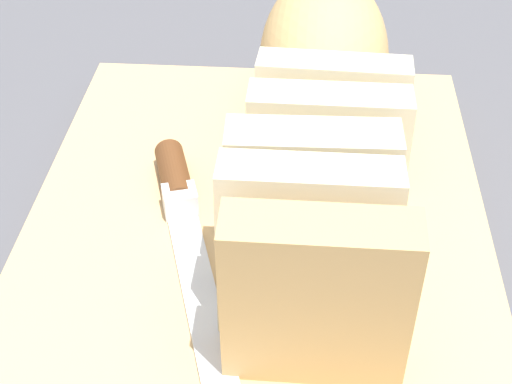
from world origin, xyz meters
TOP-DOWN VIEW (x-y plane):
  - ground_plane at (0.00, 0.00)m, footprint 3.00×3.00m
  - cutting_board at (0.00, 0.00)m, footprint 0.44×0.32m
  - bread_loaf at (-0.07, 0.04)m, footprint 0.39×0.12m
  - bread_knife at (-0.00, -0.05)m, footprint 0.27×0.09m
  - crumb_near_knife at (-0.00, -0.02)m, footprint 0.00×0.00m
  - crumb_near_loaf at (-0.01, -0.02)m, footprint 0.01×0.01m
  - crumb_stray_left at (-0.06, 0.02)m, footprint 0.00×0.00m
  - crumb_stray_right at (0.02, 0.03)m, footprint 0.00×0.00m

SIDE VIEW (x-z plane):
  - ground_plane at x=0.00m, z-range 0.00..0.00m
  - cutting_board at x=0.00m, z-range 0.00..0.02m
  - crumb_stray_left at x=-0.06m, z-range 0.02..0.02m
  - crumb_near_knife at x=0.00m, z-range 0.02..0.03m
  - crumb_stray_right at x=0.02m, z-range 0.02..0.03m
  - crumb_near_loaf at x=-0.01m, z-range 0.02..0.03m
  - bread_knife at x=0.00m, z-range 0.02..0.04m
  - bread_loaf at x=-0.07m, z-range 0.02..0.13m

